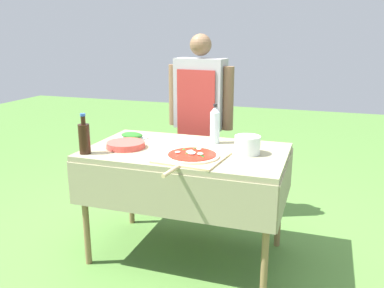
{
  "coord_description": "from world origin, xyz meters",
  "views": [
    {
      "loc": [
        0.85,
        -2.42,
        1.5
      ],
      "look_at": [
        0.04,
        0.0,
        0.81
      ],
      "focal_mm": 38.0,
      "sensor_mm": 36.0,
      "label": 1
    }
  ],
  "objects_px": {
    "person_cook": "(200,111)",
    "plate_stack": "(126,145)",
    "mixing_tub": "(247,145)",
    "oil_bottle": "(84,138)",
    "herb_container": "(132,136)",
    "prep_table": "(186,162)",
    "pizza_on_peel": "(192,157)",
    "water_bottle": "(215,125)"
  },
  "relations": [
    {
      "from": "prep_table",
      "to": "plate_stack",
      "type": "distance_m",
      "value": 0.42
    },
    {
      "from": "person_cook",
      "to": "water_bottle",
      "type": "height_order",
      "value": "person_cook"
    },
    {
      "from": "oil_bottle",
      "to": "mixing_tub",
      "type": "bearing_deg",
      "value": 18.16
    },
    {
      "from": "water_bottle",
      "to": "mixing_tub",
      "type": "xyz_separation_m",
      "value": [
        0.27,
        -0.19,
        -0.07
      ]
    },
    {
      "from": "prep_table",
      "to": "oil_bottle",
      "type": "xyz_separation_m",
      "value": [
        -0.58,
        -0.29,
        0.19
      ]
    },
    {
      "from": "pizza_on_peel",
      "to": "herb_container",
      "type": "relative_size",
      "value": 2.58
    },
    {
      "from": "pizza_on_peel",
      "to": "mixing_tub",
      "type": "relative_size",
      "value": 3.54
    },
    {
      "from": "prep_table",
      "to": "water_bottle",
      "type": "xyz_separation_m",
      "value": [
        0.13,
        0.22,
        0.22
      ]
    },
    {
      "from": "mixing_tub",
      "to": "water_bottle",
      "type": "bearing_deg",
      "value": 144.74
    },
    {
      "from": "person_cook",
      "to": "pizza_on_peel",
      "type": "bearing_deg",
      "value": 110.26
    },
    {
      "from": "person_cook",
      "to": "mixing_tub",
      "type": "height_order",
      "value": "person_cook"
    },
    {
      "from": "oil_bottle",
      "to": "water_bottle",
      "type": "distance_m",
      "value": 0.87
    },
    {
      "from": "mixing_tub",
      "to": "pizza_on_peel",
      "type": "bearing_deg",
      "value": -144.52
    },
    {
      "from": "person_cook",
      "to": "water_bottle",
      "type": "distance_m",
      "value": 0.56
    },
    {
      "from": "person_cook",
      "to": "plate_stack",
      "type": "bearing_deg",
      "value": 77.56
    },
    {
      "from": "pizza_on_peel",
      "to": "mixing_tub",
      "type": "bearing_deg",
      "value": 41.38
    },
    {
      "from": "person_cook",
      "to": "plate_stack",
      "type": "relative_size",
      "value": 5.83
    },
    {
      "from": "prep_table",
      "to": "herb_container",
      "type": "xyz_separation_m",
      "value": [
        -0.47,
        0.15,
        0.11
      ]
    },
    {
      "from": "person_cook",
      "to": "herb_container",
      "type": "distance_m",
      "value": 0.67
    },
    {
      "from": "oil_bottle",
      "to": "water_bottle",
      "type": "bearing_deg",
      "value": 35.52
    },
    {
      "from": "prep_table",
      "to": "herb_container",
      "type": "bearing_deg",
      "value": 162.57
    },
    {
      "from": "oil_bottle",
      "to": "mixing_tub",
      "type": "distance_m",
      "value": 1.03
    },
    {
      "from": "herb_container",
      "to": "oil_bottle",
      "type": "bearing_deg",
      "value": -103.93
    },
    {
      "from": "pizza_on_peel",
      "to": "mixing_tub",
      "type": "height_order",
      "value": "mixing_tub"
    },
    {
      "from": "person_cook",
      "to": "mixing_tub",
      "type": "relative_size",
      "value": 9.21
    },
    {
      "from": "herb_container",
      "to": "plate_stack",
      "type": "bearing_deg",
      "value": -72.88
    },
    {
      "from": "prep_table",
      "to": "oil_bottle",
      "type": "height_order",
      "value": "oil_bottle"
    },
    {
      "from": "water_bottle",
      "to": "plate_stack",
      "type": "bearing_deg",
      "value": -149.92
    },
    {
      "from": "prep_table",
      "to": "herb_container",
      "type": "height_order",
      "value": "herb_container"
    },
    {
      "from": "person_cook",
      "to": "oil_bottle",
      "type": "xyz_separation_m",
      "value": [
        -0.45,
        -1.0,
        -0.02
      ]
    },
    {
      "from": "mixing_tub",
      "to": "plate_stack",
      "type": "height_order",
      "value": "mixing_tub"
    },
    {
      "from": "oil_bottle",
      "to": "plate_stack",
      "type": "bearing_deg",
      "value": 47.88
    },
    {
      "from": "oil_bottle",
      "to": "plate_stack",
      "type": "height_order",
      "value": "oil_bottle"
    },
    {
      "from": "mixing_tub",
      "to": "plate_stack",
      "type": "xyz_separation_m",
      "value": [
        -0.79,
        -0.12,
        -0.04
      ]
    },
    {
      "from": "person_cook",
      "to": "plate_stack",
      "type": "xyz_separation_m",
      "value": [
        -0.27,
        -0.8,
        -0.1
      ]
    },
    {
      "from": "person_cook",
      "to": "herb_container",
      "type": "relative_size",
      "value": 6.71
    },
    {
      "from": "prep_table",
      "to": "mixing_tub",
      "type": "height_order",
      "value": "mixing_tub"
    },
    {
      "from": "prep_table",
      "to": "person_cook",
      "type": "distance_m",
      "value": 0.75
    },
    {
      "from": "person_cook",
      "to": "pizza_on_peel",
      "type": "height_order",
      "value": "person_cook"
    },
    {
      "from": "pizza_on_peel",
      "to": "oil_bottle",
      "type": "height_order",
      "value": "oil_bottle"
    },
    {
      "from": "pizza_on_peel",
      "to": "herb_container",
      "type": "xyz_separation_m",
      "value": [
        -0.57,
        0.33,
        0.01
      ]
    },
    {
      "from": "prep_table",
      "to": "water_bottle",
      "type": "height_order",
      "value": "water_bottle"
    }
  ]
}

